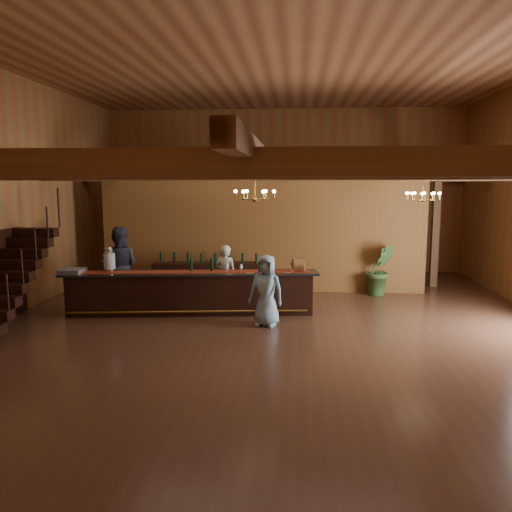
# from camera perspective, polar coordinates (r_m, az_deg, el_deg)

# --- Properties ---
(floor) EXTENTS (14.00, 14.00, 0.00)m
(floor) POSITION_cam_1_polar(r_m,az_deg,el_deg) (10.76, 1.92, -7.91)
(floor) COLOR #51311F
(floor) RESTS_ON ground
(ceiling) EXTENTS (14.00, 14.00, 0.00)m
(ceiling) POSITION_cam_1_polar(r_m,az_deg,el_deg) (10.63, 2.07, 21.88)
(ceiling) COLOR #A2663A
(ceiling) RESTS_ON wall_back
(wall_back) EXTENTS (12.00, 0.10, 5.50)m
(wall_back) POSITION_cam_1_polar(r_m,az_deg,el_deg) (17.33, 3.13, 7.45)
(wall_back) COLOR #965228
(wall_back) RESTS_ON floor
(wall_front) EXTENTS (12.00, 0.10, 5.50)m
(wall_front) POSITION_cam_1_polar(r_m,az_deg,el_deg) (3.37, -3.84, 4.01)
(wall_front) COLOR #965228
(wall_front) RESTS_ON floor
(beam_grid) EXTENTS (11.90, 13.90, 0.39)m
(beam_grid) POSITION_cam_1_polar(r_m,az_deg,el_deg) (10.84, 2.14, 9.55)
(beam_grid) COLOR brown
(beam_grid) RESTS_ON wall_left
(support_posts) EXTENTS (9.20, 10.20, 3.20)m
(support_posts) POSITION_cam_1_polar(r_m,az_deg,el_deg) (9.93, 1.82, 0.18)
(support_posts) COLOR brown
(support_posts) RESTS_ON floor
(partition_wall) EXTENTS (9.00, 0.18, 3.10)m
(partition_wall) POSITION_cam_1_polar(r_m,az_deg,el_deg) (13.93, 0.61, 2.31)
(partition_wall) COLOR brown
(partition_wall) RESTS_ON floor
(staircase) EXTENTS (1.00, 2.80, 2.00)m
(staircase) POSITION_cam_1_polar(r_m,az_deg,el_deg) (11.45, -26.67, -2.66)
(staircase) COLOR black
(staircase) RESTS_ON floor
(backroom_boxes) EXTENTS (4.10, 0.60, 1.10)m
(backroom_boxes) POSITION_cam_1_polar(r_m,az_deg,el_deg) (16.03, 1.86, -0.59)
(backroom_boxes) COLOR black
(backroom_boxes) RESTS_ON floor
(tasting_bar) EXTENTS (5.93, 1.43, 0.99)m
(tasting_bar) POSITION_cam_1_polar(r_m,az_deg,el_deg) (11.68, -7.46, -4.16)
(tasting_bar) COLOR black
(tasting_bar) RESTS_ON floor
(beverage_dispenser) EXTENTS (0.26, 0.26, 0.60)m
(beverage_dispenser) POSITION_cam_1_polar(r_m,az_deg,el_deg) (11.90, -16.42, -0.43)
(beverage_dispenser) COLOR silver
(beverage_dispenser) RESTS_ON tasting_bar
(glass_rack_tray) EXTENTS (0.50, 0.50, 0.10)m
(glass_rack_tray) POSITION_cam_1_polar(r_m,az_deg,el_deg) (12.08, -20.26, -1.62)
(glass_rack_tray) COLOR gray
(glass_rack_tray) RESTS_ON tasting_bar
(raffle_drum) EXTENTS (0.34, 0.24, 0.30)m
(raffle_drum) POSITION_cam_1_polar(r_m,az_deg,el_deg) (11.54, 4.92, -0.94)
(raffle_drum) COLOR #9E692A
(raffle_drum) RESTS_ON tasting_bar
(bar_bottle_0) EXTENTS (0.07, 0.07, 0.30)m
(bar_bottle_0) POSITION_cam_1_polar(r_m,az_deg,el_deg) (11.67, -7.41, -1.01)
(bar_bottle_0) COLOR black
(bar_bottle_0) RESTS_ON tasting_bar
(bar_bottle_1) EXTENTS (0.07, 0.07, 0.30)m
(bar_bottle_1) POSITION_cam_1_polar(r_m,az_deg,el_deg) (11.63, -5.09, -1.00)
(bar_bottle_1) COLOR black
(bar_bottle_1) RESTS_ON tasting_bar
(backbar_shelf) EXTENTS (3.06, 0.79, 0.85)m
(backbar_shelf) POSITION_cam_1_polar(r_m,az_deg,el_deg) (13.76, -5.43, -2.53)
(backbar_shelf) COLOR black
(backbar_shelf) RESTS_ON floor
(chandelier_left) EXTENTS (0.80, 0.80, 0.56)m
(chandelier_left) POSITION_cam_1_polar(r_m,az_deg,el_deg) (9.86, -0.14, 7.08)
(chandelier_left) COLOR #B1903A
(chandelier_left) RESTS_ON beam_grid
(chandelier_right) EXTENTS (0.80, 0.80, 0.64)m
(chandelier_right) POSITION_cam_1_polar(r_m,az_deg,el_deg) (12.50, 18.55, 6.56)
(chandelier_right) COLOR #B1903A
(chandelier_right) RESTS_ON beam_grid
(bartender) EXTENTS (0.63, 0.49, 1.52)m
(bartender) POSITION_cam_1_polar(r_m,az_deg,el_deg) (12.29, -3.46, -2.24)
(bartender) COLOR white
(bartender) RESTS_ON floor
(staff_second) EXTENTS (1.04, 0.86, 1.96)m
(staff_second) POSITION_cam_1_polar(r_m,az_deg,el_deg) (12.74, -15.37, -1.14)
(staff_second) COLOR #2E303D
(staff_second) RESTS_ON floor
(guest) EXTENTS (0.85, 0.67, 1.52)m
(guest) POSITION_cam_1_polar(r_m,az_deg,el_deg) (10.57, 1.18, -3.95)
(guest) COLOR #81ADC0
(guest) RESTS_ON floor
(floor_plant) EXTENTS (0.89, 0.78, 1.40)m
(floor_plant) POSITION_cam_1_polar(r_m,az_deg,el_deg) (13.86, 13.98, -1.51)
(floor_plant) COLOR #355C27
(floor_plant) RESTS_ON floor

